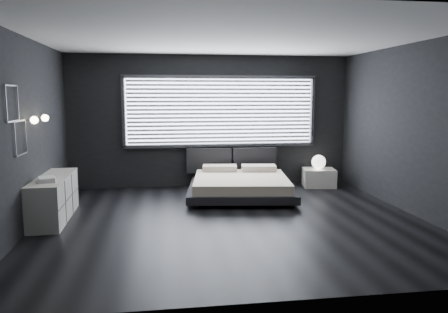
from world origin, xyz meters
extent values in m
plane|color=black|center=(0.00, 0.00, 0.00)|extent=(6.00, 6.00, 0.00)
plane|color=silver|center=(0.00, 0.00, 2.80)|extent=(6.00, 6.00, 0.00)
cube|color=black|center=(0.00, 2.75, 1.40)|extent=(6.00, 0.04, 2.80)
cube|color=black|center=(0.00, -2.75, 1.40)|extent=(6.00, 0.04, 2.80)
cube|color=black|center=(-3.00, 0.00, 1.40)|extent=(0.04, 5.50, 2.80)
cube|color=black|center=(3.00, 0.00, 1.40)|extent=(0.04, 5.50, 2.80)
cube|color=white|center=(0.20, 2.73, 1.61)|extent=(4.00, 0.02, 1.38)
cube|color=#47474C|center=(-1.84, 2.70, 1.61)|extent=(0.06, 0.08, 1.48)
cube|color=#47474C|center=(2.24, 2.70, 1.61)|extent=(0.06, 0.08, 1.48)
cube|color=#47474C|center=(0.20, 2.70, 2.34)|extent=(4.14, 0.08, 0.06)
cube|color=#47474C|center=(0.20, 2.70, 0.88)|extent=(4.14, 0.08, 0.06)
cube|color=silver|center=(0.20, 2.67, 1.61)|extent=(3.94, 0.03, 1.32)
cube|color=black|center=(-0.07, 2.64, 0.57)|extent=(0.96, 0.16, 0.52)
cube|color=black|center=(0.93, 2.64, 0.57)|extent=(0.96, 0.16, 0.52)
cylinder|color=silver|center=(-2.95, 0.05, 1.60)|extent=(0.10, 0.02, 0.02)
sphere|color=#FFE5B7|center=(-2.88, 0.05, 1.60)|extent=(0.11, 0.11, 0.11)
cylinder|color=silver|center=(-2.95, 0.65, 1.60)|extent=(0.10, 0.02, 0.02)
sphere|color=#FFE5B7|center=(-2.88, 0.65, 1.60)|extent=(0.11, 0.11, 0.11)
cube|color=#47474C|center=(-2.98, -0.55, 2.08)|extent=(0.01, 0.46, 0.02)
cube|color=#47474C|center=(-2.98, -0.55, 1.62)|extent=(0.01, 0.46, 0.02)
cube|color=#47474C|center=(-2.98, -0.32, 1.85)|extent=(0.01, 0.02, 0.46)
cube|color=#47474C|center=(-2.98, -0.78, 1.85)|extent=(0.01, 0.02, 0.46)
cube|color=#47474C|center=(-2.98, -0.30, 1.61)|extent=(0.01, 0.46, 0.02)
cube|color=#47474C|center=(-2.98, -0.30, 1.15)|extent=(0.01, 0.46, 0.02)
cube|color=#47474C|center=(-2.98, -0.07, 1.38)|extent=(0.01, 0.02, 0.46)
cube|color=#47474C|center=(-2.98, -0.53, 1.38)|extent=(0.01, 0.02, 0.46)
cube|color=black|center=(-0.52, 0.91, 0.04)|extent=(0.12, 0.12, 0.07)
cube|color=black|center=(1.17, 0.68, 0.04)|extent=(0.12, 0.12, 0.07)
cube|color=black|center=(-0.32, 2.42, 0.04)|extent=(0.12, 0.12, 0.07)
cube|color=black|center=(1.38, 2.19, 0.04)|extent=(0.12, 0.12, 0.07)
cube|color=black|center=(0.43, 1.55, 0.14)|extent=(2.22, 2.14, 0.14)
cube|color=beige|center=(0.43, 1.55, 0.31)|extent=(1.99, 1.99, 0.18)
cube|color=beige|center=(0.12, 2.30, 0.45)|extent=(0.75, 0.47, 0.12)
cube|color=beige|center=(0.93, 2.19, 0.45)|extent=(0.75, 0.47, 0.12)
cube|color=white|center=(2.28, 2.28, 0.19)|extent=(0.75, 0.66, 0.39)
sphere|color=white|center=(2.26, 2.29, 0.54)|extent=(0.30, 0.30, 0.30)
cube|color=white|center=(-2.78, 0.51, 0.34)|extent=(0.50, 1.71, 0.68)
cube|color=#47474C|center=(-2.54, 0.52, 0.34)|extent=(0.03, 1.68, 0.66)
cube|color=silver|center=(-2.78, 0.13, 0.70)|extent=(0.32, 0.38, 0.04)
cube|color=silver|center=(-2.77, 0.11, 0.74)|extent=(0.30, 0.35, 0.03)
camera|label=1|loc=(-1.08, -6.57, 1.95)|focal=35.00mm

